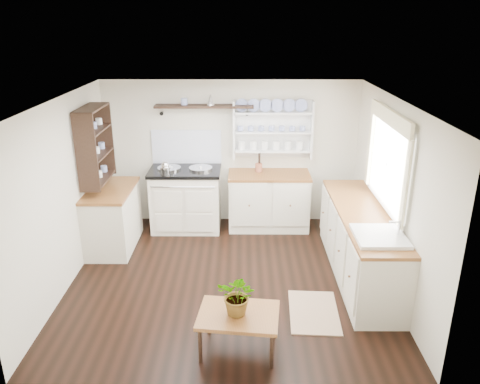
{
  "coord_description": "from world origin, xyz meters",
  "views": [
    {
      "loc": [
        0.19,
        -5.31,
        3.18
      ],
      "look_at": [
        0.15,
        0.25,
        1.1
      ],
      "focal_mm": 35.0,
      "sensor_mm": 36.0,
      "label": 1
    }
  ],
  "objects": [
    {
      "name": "floor",
      "position": [
        0.0,
        0.0,
        0.0
      ],
      "size": [
        4.0,
        3.8,
        0.01
      ],
      "primitive_type": "cube",
      "color": "black",
      "rests_on": "ground"
    },
    {
      "name": "wall_back",
      "position": [
        0.0,
        1.9,
        1.15
      ],
      "size": [
        4.0,
        0.02,
        2.3
      ],
      "primitive_type": "cube",
      "color": "beige",
      "rests_on": "ground"
    },
    {
      "name": "wall_right",
      "position": [
        2.0,
        0.0,
        1.15
      ],
      "size": [
        0.02,
        3.8,
        2.3
      ],
      "primitive_type": "cube",
      "color": "beige",
      "rests_on": "ground"
    },
    {
      "name": "wall_left",
      "position": [
        -2.0,
        0.0,
        1.15
      ],
      "size": [
        0.02,
        3.8,
        2.3
      ],
      "primitive_type": "cube",
      "color": "beige",
      "rests_on": "ground"
    },
    {
      "name": "ceiling",
      "position": [
        0.0,
        0.0,
        2.3
      ],
      "size": [
        4.0,
        3.8,
        0.01
      ],
      "primitive_type": "cube",
      "color": "white",
      "rests_on": "wall_back"
    },
    {
      "name": "window",
      "position": [
        1.95,
        0.15,
        1.56
      ],
      "size": [
        0.08,
        1.55,
        1.22
      ],
      "color": "white",
      "rests_on": "wall_right"
    },
    {
      "name": "aga_cooker",
      "position": [
        -0.71,
        1.57,
        0.5
      ],
      "size": [
        1.1,
        0.76,
        1.01
      ],
      "color": "#EEE4CE",
      "rests_on": "floor"
    },
    {
      "name": "back_cabinets",
      "position": [
        0.6,
        1.6,
        0.46
      ],
      "size": [
        1.27,
        0.63,
        0.9
      ],
      "color": "beige",
      "rests_on": "floor"
    },
    {
      "name": "right_cabinets",
      "position": [
        1.7,
        0.1,
        0.46
      ],
      "size": [
        0.62,
        2.43,
        0.9
      ],
      "color": "beige",
      "rests_on": "floor"
    },
    {
      "name": "belfast_sink",
      "position": [
        1.7,
        -0.65,
        0.8
      ],
      "size": [
        0.55,
        0.6,
        0.45
      ],
      "color": "white",
      "rests_on": "right_cabinets"
    },
    {
      "name": "left_cabinets",
      "position": [
        -1.7,
        0.9,
        0.46
      ],
      "size": [
        0.62,
        1.13,
        0.9
      ],
      "color": "beige",
      "rests_on": "floor"
    },
    {
      "name": "plate_rack",
      "position": [
        0.65,
        1.86,
        1.56
      ],
      "size": [
        1.2,
        0.22,
        0.9
      ],
      "color": "white",
      "rests_on": "wall_back"
    },
    {
      "name": "high_shelf",
      "position": [
        -0.4,
        1.78,
        1.91
      ],
      "size": [
        1.5,
        0.29,
        0.16
      ],
      "color": "black",
      "rests_on": "wall_back"
    },
    {
      "name": "left_shelving",
      "position": [
        -1.84,
        0.9,
        1.55
      ],
      "size": [
        0.28,
        0.8,
        1.05
      ],
      "primitive_type": "cube",
      "color": "black",
      "rests_on": "wall_left"
    },
    {
      "name": "kettle",
      "position": [
        -0.99,
        1.45,
        1.03
      ],
      "size": [
        0.17,
        0.17,
        0.2
      ],
      "primitive_type": null,
      "color": "silver",
      "rests_on": "aga_cooker"
    },
    {
      "name": "utensil_crock",
      "position": [
        0.44,
        1.68,
        0.97
      ],
      "size": [
        0.11,
        0.11,
        0.13
      ],
      "primitive_type": "cylinder",
      "color": "#9E553A",
      "rests_on": "back_cabinets"
    },
    {
      "name": "center_table",
      "position": [
        0.15,
        -1.4,
        0.38
      ],
      "size": [
        0.85,
        0.65,
        0.43
      ],
      "rotation": [
        0.0,
        0.0,
        -0.11
      ],
      "color": "brown",
      "rests_on": "floor"
    },
    {
      "name": "potted_plant",
      "position": [
        0.15,
        -1.4,
        0.64
      ],
      "size": [
        0.48,
        0.45,
        0.42
      ],
      "primitive_type": "imported",
      "rotation": [
        0.0,
        0.0,
        -0.4
      ],
      "color": "#3F7233",
      "rests_on": "center_table"
    },
    {
      "name": "floor_rug",
      "position": [
        1.01,
        -0.76,
        0.01
      ],
      "size": [
        0.59,
        0.88,
        0.02
      ],
      "primitive_type": "cube",
      "rotation": [
        0.0,
        0.0,
        -0.05
      ],
      "color": "brown",
      "rests_on": "floor"
    }
  ]
}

